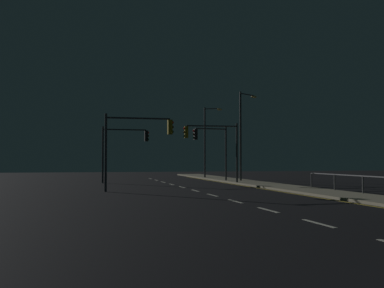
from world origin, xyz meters
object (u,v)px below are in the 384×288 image
traffic_light_near_left (124,143)px  traffic_light_near_right (211,142)px  traffic_light_overhead_east (137,136)px  street_lamp_across_street (207,135)px  traffic_light_mid_right (213,140)px  street_lamp_corner (243,127)px

traffic_light_near_left → traffic_light_near_right: (7.73, -0.41, 0.12)m
traffic_light_overhead_east → street_lamp_across_street: bearing=62.4°
traffic_light_mid_right → traffic_light_near_left: size_ratio=1.00×
traffic_light_near_left → street_lamp_across_street: bearing=37.6°
traffic_light_near_right → street_lamp_across_street: (1.75, 7.71, 1.05)m
street_lamp_across_street → traffic_light_mid_right: bearing=-103.2°
traffic_light_mid_right → street_lamp_across_street: size_ratio=0.65×
traffic_light_mid_right → traffic_light_near_left: bearing=150.9°
traffic_light_near_left → street_lamp_corner: (10.72, -0.46, 1.51)m
traffic_light_near_right → street_lamp_across_street: 7.98m
traffic_light_near_left → traffic_light_near_right: size_ratio=0.99×
traffic_light_near_left → traffic_light_overhead_east: size_ratio=1.00×
traffic_light_mid_right → street_lamp_across_street: (2.61, 11.12, 0.98)m
traffic_light_near_right → street_lamp_across_street: bearing=77.2°
street_lamp_across_street → traffic_light_near_left: bearing=-142.4°
traffic_light_mid_right → traffic_light_overhead_east: (-7.04, -7.35, -0.15)m
traffic_light_near_right → street_lamp_corner: (2.99, -0.05, 1.40)m
traffic_light_near_left → traffic_light_near_right: bearing=-3.1°
street_lamp_corner → street_lamp_across_street: size_ratio=1.08×
traffic_light_near_right → traffic_light_overhead_east: bearing=-126.3°
traffic_light_near_left → street_lamp_corner: street_lamp_corner is taller
traffic_light_near_left → traffic_light_overhead_east: (-0.16, -11.17, 0.02)m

